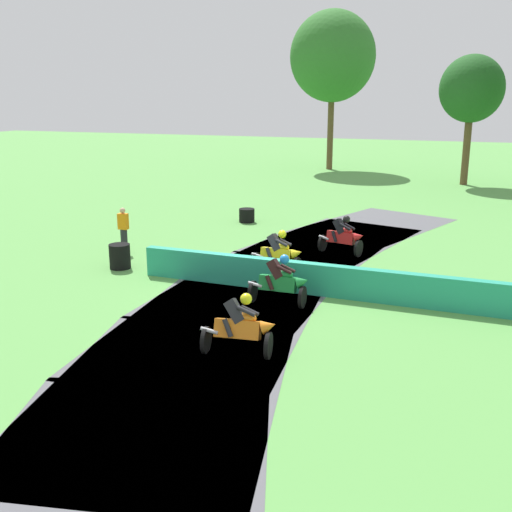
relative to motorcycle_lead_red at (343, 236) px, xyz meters
The scene contains 12 objects.
ground_plane 4.94m from the motorcycle_lead_red, 110.27° to the right, with size 120.00×120.00×0.00m, color #569947.
track_asphalt 4.76m from the motorcycle_lead_red, 101.65° to the right, with size 7.78×27.77×0.01m.
safety_barrier 5.71m from the motorcycle_lead_red, 56.39° to the right, with size 0.30×16.76×0.90m, color #239375.
motorcycle_lead_red is the anchor object (origin of this frame).
motorcycle_chase_yellow 3.31m from the motorcycle_lead_red, 115.54° to the right, with size 1.70×0.80×1.43m.
motorcycle_trailing_green 5.84m from the motorcycle_lead_red, 94.76° to the right, with size 1.68×0.72×1.43m.
motorcycle_fourth_orange 9.15m from the motorcycle_lead_red, 92.13° to the right, with size 1.67×0.93×1.42m.
tire_stack_near 6.52m from the motorcycle_lead_red, 141.84° to the left, with size 0.68×0.68×0.60m.
tire_stack_mid_a 7.70m from the motorcycle_lead_red, 146.87° to the right, with size 0.68×0.68×0.80m.
track_marshal 7.76m from the motorcycle_lead_red, 161.82° to the right, with size 0.34×0.24×1.63m.
tree_far_right 25.97m from the motorcycle_lead_red, 104.03° to the left, with size 6.10×6.10×11.25m.
tree_mid_rise 20.19m from the motorcycle_lead_red, 79.32° to the left, with size 3.81×3.81×7.76m.
Camera 1 is at (5.79, -16.06, 5.53)m, focal length 42.69 mm.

